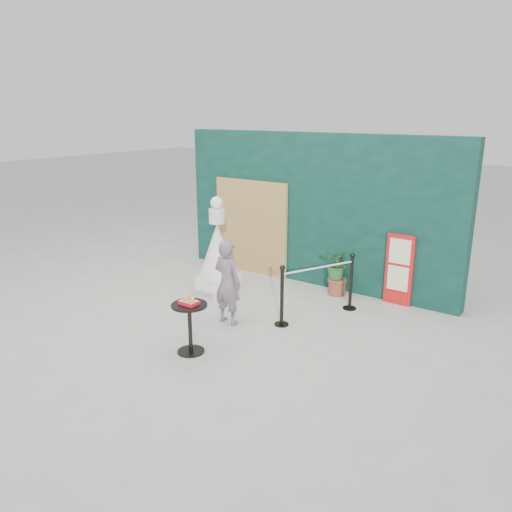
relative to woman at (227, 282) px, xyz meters
name	(u,v)px	position (x,y,z in m)	size (l,w,h in m)	color
ground	(212,334)	(0.07, -0.50, -0.71)	(60.00, 60.00, 0.00)	#ADAAA5
back_wall	(313,210)	(0.07, 2.65, 0.79)	(6.00, 0.30, 3.00)	black
bamboo_fence	(251,227)	(-1.33, 2.44, 0.29)	(1.80, 0.08, 2.00)	tan
woman	(227,282)	(0.00, 0.00, 0.00)	(0.52, 0.34, 1.41)	slate
menu_board	(399,270)	(1.97, 2.45, -0.06)	(0.50, 0.07, 1.30)	red
statue	(218,254)	(-1.07, 1.02, 0.06)	(0.73, 0.73, 1.87)	silver
cafe_table	(190,320)	(0.23, -1.15, -0.21)	(0.52, 0.52, 0.75)	black
food_basket	(189,302)	(0.23, -1.14, 0.08)	(0.26, 0.19, 0.11)	red
planter	(338,268)	(0.85, 2.25, -0.18)	(0.53, 0.46, 0.90)	brown
stanchion_barrier	(318,289)	(1.08, 1.09, -0.21)	(0.84, 1.54, 1.03)	black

